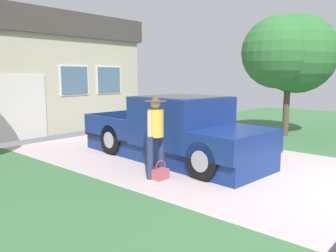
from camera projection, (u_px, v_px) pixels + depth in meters
The scene contains 6 objects.
pickup_truck at pixel (180, 132), 8.44m from camera, with size 2.26×5.31×1.61m.
person_with_hat at pixel (156, 129), 6.99m from camera, with size 0.51×0.46×1.71m.
handbag at pixel (161, 173), 6.95m from camera, with size 0.31×0.21×0.40m.
house_with_garage at pixel (0, 73), 13.49m from camera, with size 9.44×6.45×4.38m.
front_yard_tree at pixel (289, 54), 11.70m from camera, with size 3.26×2.98×4.20m.
wheeled_trash_bin at pixel (167, 113), 13.73m from camera, with size 0.60×0.72×1.07m.
Camera 1 is at (-6.68, -1.10, 2.11)m, focal length 36.33 mm.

